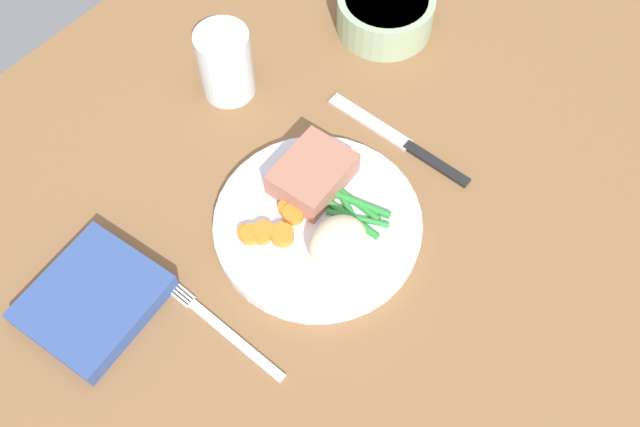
{
  "coord_description": "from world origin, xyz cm",
  "views": [
    {
      "loc": [
        -28.49,
        -25.41,
        69.42
      ],
      "look_at": [
        0.4,
        -1.58,
        4.6
      ],
      "focal_mm": 38.04,
      "sensor_mm": 36.0,
      "label": 1
    }
  ],
  "objects_px": {
    "meat_portion": "(313,174)",
    "dinner_plate": "(320,221)",
    "fork": "(223,330)",
    "water_glass": "(226,67)",
    "salad_bowl": "(385,11)",
    "napkin": "(93,300)",
    "knife": "(401,141)"
  },
  "relations": [
    {
      "from": "knife",
      "to": "napkin",
      "type": "relative_size",
      "value": 1.53
    },
    {
      "from": "knife",
      "to": "napkin",
      "type": "height_order",
      "value": "napkin"
    },
    {
      "from": "meat_portion",
      "to": "fork",
      "type": "relative_size",
      "value": 0.54
    },
    {
      "from": "meat_portion",
      "to": "knife",
      "type": "height_order",
      "value": "meat_portion"
    },
    {
      "from": "dinner_plate",
      "to": "water_glass",
      "type": "distance_m",
      "value": 0.23
    },
    {
      "from": "dinner_plate",
      "to": "fork",
      "type": "xyz_separation_m",
      "value": [
        -0.16,
        -0.0,
        -0.01
      ]
    },
    {
      "from": "water_glass",
      "to": "salad_bowl",
      "type": "bearing_deg",
      "value": -22.15
    },
    {
      "from": "dinner_plate",
      "to": "salad_bowl",
      "type": "bearing_deg",
      "value": 23.84
    },
    {
      "from": "fork",
      "to": "knife",
      "type": "distance_m",
      "value": 0.31
    },
    {
      "from": "dinner_plate",
      "to": "fork",
      "type": "relative_size",
      "value": 1.41
    },
    {
      "from": "dinner_plate",
      "to": "knife",
      "type": "height_order",
      "value": "dinner_plate"
    },
    {
      "from": "napkin",
      "to": "salad_bowl",
      "type": "bearing_deg",
      "value": 0.76
    },
    {
      "from": "dinner_plate",
      "to": "fork",
      "type": "height_order",
      "value": "dinner_plate"
    },
    {
      "from": "meat_portion",
      "to": "water_glass",
      "type": "xyz_separation_m",
      "value": [
        0.05,
        0.18,
        0.01
      ]
    },
    {
      "from": "water_glass",
      "to": "knife",
      "type": "bearing_deg",
      "value": -71.93
    },
    {
      "from": "meat_portion",
      "to": "water_glass",
      "type": "distance_m",
      "value": 0.19
    },
    {
      "from": "meat_portion",
      "to": "dinner_plate",
      "type": "bearing_deg",
      "value": -130.6
    },
    {
      "from": "meat_portion",
      "to": "salad_bowl",
      "type": "relative_size",
      "value": 0.69
    },
    {
      "from": "dinner_plate",
      "to": "water_glass",
      "type": "relative_size",
      "value": 2.48
    },
    {
      "from": "fork",
      "to": "salad_bowl",
      "type": "xyz_separation_m",
      "value": [
        0.46,
        0.13,
        0.03
      ]
    },
    {
      "from": "meat_portion",
      "to": "napkin",
      "type": "relative_size",
      "value": 0.66
    },
    {
      "from": "fork",
      "to": "water_glass",
      "type": "relative_size",
      "value": 1.75
    },
    {
      "from": "meat_portion",
      "to": "fork",
      "type": "xyz_separation_m",
      "value": [
        -0.19,
        -0.04,
        -0.03
      ]
    },
    {
      "from": "fork",
      "to": "water_glass",
      "type": "height_order",
      "value": "water_glass"
    },
    {
      "from": "fork",
      "to": "knife",
      "type": "relative_size",
      "value": 0.81
    },
    {
      "from": "water_glass",
      "to": "fork",
      "type": "bearing_deg",
      "value": -137.79
    },
    {
      "from": "meat_portion",
      "to": "salad_bowl",
      "type": "xyz_separation_m",
      "value": [
        0.26,
        0.09,
        -0.0
      ]
    },
    {
      "from": "dinner_plate",
      "to": "napkin",
      "type": "height_order",
      "value": "napkin"
    },
    {
      "from": "dinner_plate",
      "to": "fork",
      "type": "bearing_deg",
      "value": -179.09
    },
    {
      "from": "fork",
      "to": "napkin",
      "type": "xyz_separation_m",
      "value": [
        -0.07,
        0.13,
        0.01
      ]
    },
    {
      "from": "meat_portion",
      "to": "napkin",
      "type": "xyz_separation_m",
      "value": [
        -0.26,
        0.09,
        -0.02
      ]
    },
    {
      "from": "dinner_plate",
      "to": "napkin",
      "type": "relative_size",
      "value": 1.75
    }
  ]
}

